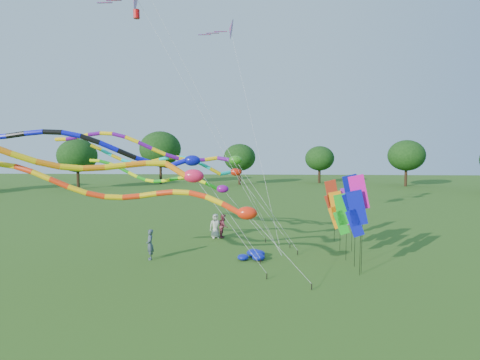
{
  "coord_description": "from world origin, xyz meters",
  "views": [
    {
      "loc": [
        1.27,
        -19.17,
        6.64
      ],
      "look_at": [
        0.06,
        3.53,
        4.8
      ],
      "focal_mm": 30.0,
      "sensor_mm": 36.0,
      "label": 1
    }
  ],
  "objects_px": {
    "tube_kite_orange": "(82,160)",
    "person_b": "(150,245)",
    "tube_kite_red": "(155,196)",
    "blue_nylon_heap": "(249,255)",
    "person_c": "(223,226)",
    "person_a": "(215,226)"
  },
  "relations": [
    {
      "from": "tube_kite_orange",
      "to": "person_c",
      "type": "distance_m",
      "value": 13.53
    },
    {
      "from": "blue_nylon_heap",
      "to": "person_b",
      "type": "xyz_separation_m",
      "value": [
        -5.88,
        -0.48,
        0.66
      ]
    },
    {
      "from": "tube_kite_red",
      "to": "person_a",
      "type": "height_order",
      "value": "tube_kite_red"
    },
    {
      "from": "tube_kite_orange",
      "to": "person_c",
      "type": "height_order",
      "value": "tube_kite_orange"
    },
    {
      "from": "blue_nylon_heap",
      "to": "person_b",
      "type": "relative_size",
      "value": 0.93
    },
    {
      "from": "blue_nylon_heap",
      "to": "person_c",
      "type": "height_order",
      "value": "person_c"
    },
    {
      "from": "person_c",
      "to": "person_b",
      "type": "bearing_deg",
      "value": 148.86
    },
    {
      "from": "blue_nylon_heap",
      "to": "tube_kite_orange",
      "type": "bearing_deg",
      "value": -142.54
    },
    {
      "from": "person_a",
      "to": "person_b",
      "type": "height_order",
      "value": "same"
    },
    {
      "from": "tube_kite_red",
      "to": "person_a",
      "type": "distance_m",
      "value": 10.63
    },
    {
      "from": "blue_nylon_heap",
      "to": "tube_kite_red",
      "type": "bearing_deg",
      "value": -134.51
    },
    {
      "from": "blue_nylon_heap",
      "to": "person_a",
      "type": "height_order",
      "value": "person_a"
    },
    {
      "from": "tube_kite_red",
      "to": "person_b",
      "type": "xyz_separation_m",
      "value": [
        -1.43,
        4.05,
        -3.4
      ]
    },
    {
      "from": "person_c",
      "to": "tube_kite_orange",
      "type": "bearing_deg",
      "value": 155.59
    },
    {
      "from": "tube_kite_red",
      "to": "tube_kite_orange",
      "type": "bearing_deg",
      "value": -154.37
    },
    {
      "from": "person_a",
      "to": "person_c",
      "type": "xyz_separation_m",
      "value": [
        0.57,
        0.17,
        -0.03
      ]
    },
    {
      "from": "tube_kite_red",
      "to": "blue_nylon_heap",
      "type": "xyz_separation_m",
      "value": [
        4.45,
        4.53,
        -4.05
      ]
    },
    {
      "from": "tube_kite_orange",
      "to": "tube_kite_red",
      "type": "bearing_deg",
      "value": 8.42
    },
    {
      "from": "tube_kite_orange",
      "to": "person_a",
      "type": "height_order",
      "value": "tube_kite_orange"
    },
    {
      "from": "blue_nylon_heap",
      "to": "person_c",
      "type": "xyz_separation_m",
      "value": [
        -2.07,
        5.55,
        0.63
      ]
    },
    {
      "from": "tube_kite_orange",
      "to": "person_b",
      "type": "bearing_deg",
      "value": 60.08
    },
    {
      "from": "tube_kite_orange",
      "to": "person_b",
      "type": "xyz_separation_m",
      "value": [
        1.58,
        5.24,
        -5.19
      ]
    }
  ]
}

